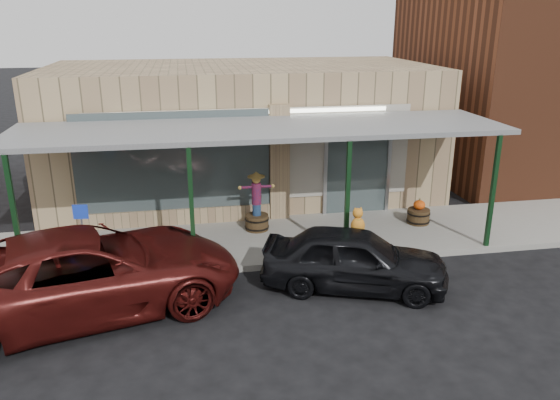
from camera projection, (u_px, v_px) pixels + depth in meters
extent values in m
plane|color=black|center=(289.00, 313.00, 10.94)|extent=(120.00, 120.00, 0.00)
cube|color=gray|center=(263.00, 241.00, 14.28)|extent=(40.00, 3.20, 0.15)
cube|color=tan|center=(242.00, 130.00, 17.92)|extent=(12.00, 6.00, 4.20)
cube|color=#455254|center=(174.00, 163.00, 14.68)|extent=(5.20, 0.06, 2.80)
cube|color=#455254|center=(357.00, 167.00, 15.79)|extent=(1.80, 0.06, 2.80)
cube|color=tan|center=(279.00, 165.00, 15.27)|extent=(0.55, 0.30, 3.40)
cube|color=tan|center=(177.00, 216.00, 15.23)|extent=(5.20, 0.30, 0.50)
cube|color=#A09A8E|center=(254.00, 155.00, 15.13)|extent=(9.00, 0.02, 2.60)
cube|color=white|center=(253.00, 112.00, 14.72)|extent=(7.50, 0.03, 0.10)
cube|color=slate|center=(262.00, 129.00, 13.33)|extent=(12.00, 3.00, 0.12)
cube|color=black|center=(15.00, 220.00, 11.54)|extent=(0.10, 0.10, 2.95)
cube|color=black|center=(192.00, 210.00, 12.16)|extent=(0.10, 0.10, 2.95)
cube|color=black|center=(347.00, 201.00, 12.75)|extent=(0.10, 0.10, 2.95)
cube|color=black|center=(493.00, 193.00, 13.36)|extent=(0.10, 0.10, 2.95)
cylinder|color=#43321A|center=(257.00, 222.00, 14.78)|extent=(0.71, 0.71, 0.42)
cylinder|color=navy|center=(257.00, 209.00, 14.66)|extent=(0.26, 0.26, 0.31)
cylinder|color=maroon|center=(256.00, 194.00, 14.52)|extent=(0.28, 0.28, 0.58)
sphere|color=tan|center=(256.00, 179.00, 14.39)|extent=(0.23, 0.23, 0.23)
cone|color=tan|center=(256.00, 174.00, 14.35)|extent=(0.38, 0.38, 0.15)
cylinder|color=#43321A|center=(418.00, 216.00, 15.24)|extent=(0.72, 0.72, 0.41)
ellipsoid|color=#FF5210|center=(419.00, 205.00, 15.13)|extent=(0.33, 0.33, 0.26)
cylinder|color=#4C471E|center=(420.00, 200.00, 15.09)|extent=(0.04, 0.04, 0.06)
cylinder|color=gray|center=(85.00, 245.00, 12.23)|extent=(0.04, 0.04, 1.26)
cube|color=blue|center=(80.00, 212.00, 11.98)|extent=(0.33, 0.06, 0.33)
imported|color=black|center=(354.00, 259.00, 11.78)|extent=(4.29, 2.82, 1.36)
ellipsoid|color=orange|center=(358.00, 226.00, 12.54)|extent=(0.33, 0.28, 0.43)
sphere|color=orange|center=(358.00, 213.00, 12.48)|extent=(0.24, 0.24, 0.24)
cylinder|color=#16651E|center=(358.00, 219.00, 12.48)|extent=(0.16, 0.16, 0.02)
imported|color=#49100E|center=(88.00, 272.00, 10.81)|extent=(6.54, 4.23, 1.67)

